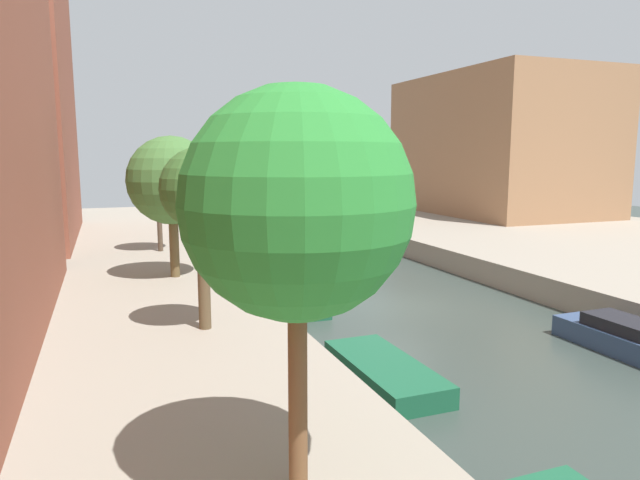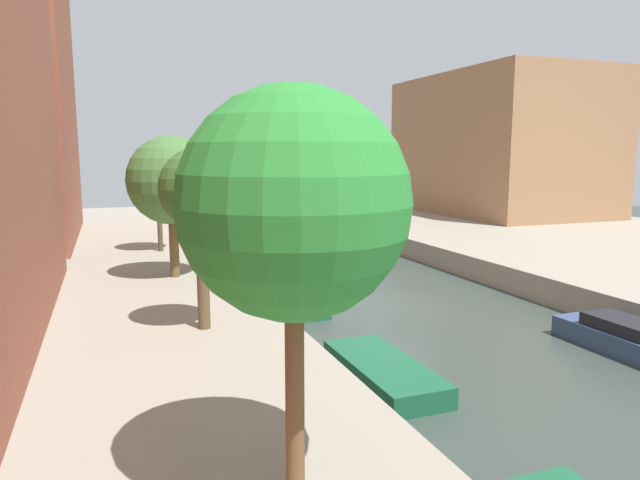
{
  "view_description": "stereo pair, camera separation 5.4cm",
  "coord_description": "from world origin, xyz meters",
  "views": [
    {
      "loc": [
        -9.43,
        -17.46,
        5.33
      ],
      "look_at": [
        -1.06,
        4.86,
        1.72
      ],
      "focal_mm": 31.9,
      "sensor_mm": 36.0,
      "label": 1
    },
    {
      "loc": [
        -9.38,
        -17.48,
        5.33
      ],
      "look_at": [
        -1.06,
        4.86,
        1.72
      ],
      "focal_mm": 31.9,
      "sensor_mm": 36.0,
      "label": 2
    }
  ],
  "objects": [
    {
      "name": "ground_plane",
      "position": [
        0.0,
        0.0,
        0.0
      ],
      "size": [
        84.0,
        84.0,
        0.0
      ],
      "primitive_type": "plane",
      "color": "#333D38"
    },
    {
      "name": "low_block_right",
      "position": [
        18.0,
        17.94,
        6.0
      ],
      "size": [
        10.0,
        15.21,
        10.0
      ],
      "primitive_type": "cube",
      "color": "#9E704C",
      "rests_on": "quay_right"
    },
    {
      "name": "street_tree_1",
      "position": [
        -7.29,
        -10.95,
        4.72
      ],
      "size": [
        2.87,
        2.87,
        5.17
      ],
      "color": "brown",
      "rests_on": "quay_left"
    },
    {
      "name": "street_tree_2",
      "position": [
        -7.29,
        -3.54,
        4.44
      ],
      "size": [
        2.01,
        2.01,
        4.51
      ],
      "color": "brown",
      "rests_on": "quay_left"
    },
    {
      "name": "street_tree_3",
      "position": [
        -7.29,
        2.98,
        4.41
      ],
      "size": [
        3.09,
        3.09,
        4.97
      ],
      "color": "brown",
      "rests_on": "quay_left"
    },
    {
      "name": "street_tree_4",
      "position": [
        -7.29,
        8.76,
        4.7
      ],
      "size": [
        2.3,
        2.3,
        4.88
      ],
      "color": "#4E3D2E",
      "rests_on": "quay_left"
    },
    {
      "name": "parked_car",
      "position": [
        7.12,
        20.8,
        1.59
      ],
      "size": [
        1.88,
        4.57,
        1.41
      ],
      "color": "black",
      "rests_on": "quay_right"
    },
    {
      "name": "moored_boat_left_2",
      "position": [
        -3.51,
        -6.02,
        0.25
      ],
      "size": [
        1.57,
        3.86,
        0.5
      ],
      "color": "#195638",
      "rests_on": "ground_plane"
    },
    {
      "name": "moored_boat_left_3",
      "position": [
        -3.4,
        1.01,
        0.28
      ],
      "size": [
        1.37,
        3.83,
        0.65
      ],
      "color": "#195638",
      "rests_on": "ground_plane"
    },
    {
      "name": "moored_boat_left_4",
      "position": [
        -3.56,
        8.71,
        0.42
      ],
      "size": [
        1.66,
        3.2,
        0.97
      ],
      "color": "beige",
      "rests_on": "ground_plane"
    },
    {
      "name": "moored_boat_right_2",
      "position": [
        3.52,
        -6.39,
        0.39
      ],
      "size": [
        1.38,
        3.7,
        0.93
      ],
      "color": "#33476B",
      "rests_on": "ground_plane"
    }
  ]
}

